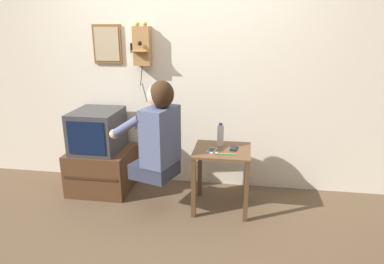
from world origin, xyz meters
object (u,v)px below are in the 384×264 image
(television, at_px, (97,130))
(wall_phone_antique, at_px, (142,46))
(framed_picture, at_px, (107,44))
(toothbrush, at_px, (224,154))
(cell_phone_held, at_px, (212,150))
(water_bottle, at_px, (220,135))
(person, at_px, (158,133))
(cell_phone_spare, at_px, (234,148))

(television, xyz_separation_m, wall_phone_antique, (0.43, 0.26, 0.83))
(framed_picture, bearing_deg, toothbrush, -26.38)
(cell_phone_held, bearing_deg, framed_picture, 167.33)
(cell_phone_held, xyz_separation_m, water_bottle, (0.06, 0.17, 0.10))
(person, xyz_separation_m, cell_phone_spare, (0.68, 0.15, -0.16))
(cell_phone_spare, distance_m, water_bottle, 0.18)
(wall_phone_antique, bearing_deg, cell_phone_held, -33.69)
(wall_phone_antique, height_order, cell_phone_spare, wall_phone_antique)
(person, bearing_deg, wall_phone_antique, 44.78)
(wall_phone_antique, distance_m, cell_phone_spare, 1.37)
(television, relative_size, cell_phone_held, 3.90)
(person, bearing_deg, cell_phone_held, -64.16)
(person, distance_m, cell_phone_held, 0.51)
(framed_picture, distance_m, cell_phone_held, 1.56)
(water_bottle, relative_size, toothbrush, 1.17)
(cell_phone_spare, bearing_deg, framed_picture, 165.58)
(cell_phone_spare, bearing_deg, toothbrush, -111.68)
(cell_phone_held, bearing_deg, water_bottle, 82.28)
(wall_phone_antique, relative_size, toothbrush, 4.27)
(television, distance_m, framed_picture, 0.89)
(toothbrush, bearing_deg, cell_phone_spare, -32.02)
(person, relative_size, toothbrush, 4.82)
(toothbrush, bearing_deg, television, 70.60)
(cell_phone_held, height_order, toothbrush, toothbrush)
(toothbrush, bearing_deg, water_bottle, 6.95)
(framed_picture, relative_size, cell_phone_held, 2.91)
(television, xyz_separation_m, toothbrush, (1.31, -0.33, -0.05))
(toothbrush, bearing_deg, cell_phone_held, 52.48)
(wall_phone_antique, bearing_deg, toothbrush, -33.49)
(television, relative_size, toothbrush, 2.80)
(television, bearing_deg, cell_phone_spare, -7.05)
(wall_phone_antique, relative_size, cell_phone_spare, 6.20)
(water_bottle, xyz_separation_m, toothbrush, (0.05, -0.24, -0.09))
(person, height_order, wall_phone_antique, wall_phone_antique)
(cell_phone_spare, bearing_deg, wall_phone_antique, 160.92)
(wall_phone_antique, bearing_deg, person, -63.64)
(wall_phone_antique, bearing_deg, cell_phone_spare, -24.02)
(television, relative_size, cell_phone_spare, 4.07)
(wall_phone_antique, distance_m, framed_picture, 0.39)
(water_bottle, bearing_deg, wall_phone_antique, 157.43)
(person, height_order, framed_picture, framed_picture)
(cell_phone_spare, bearing_deg, person, -162.87)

